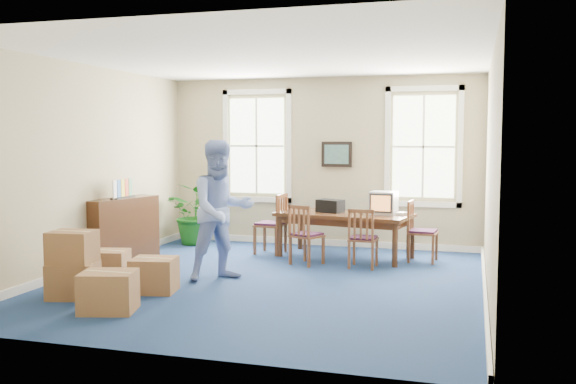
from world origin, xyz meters
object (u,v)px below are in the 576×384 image
(conference_table, at_px, (344,235))
(credenza, at_px, (123,231))
(chair_near_left, at_px, (307,234))
(potted_plant, at_px, (197,214))
(cardboard_boxes, at_px, (93,262))
(man, at_px, (222,210))
(crt_tv, at_px, (384,203))

(conference_table, height_order, credenza, credenza)
(chair_near_left, bearing_deg, potted_plant, -3.71)
(chair_near_left, xyz_separation_m, potted_plant, (-2.53, 1.31, 0.10))
(conference_table, height_order, cardboard_boxes, cardboard_boxes)
(chair_near_left, relative_size, man, 0.48)
(credenza, bearing_deg, cardboard_boxes, -54.57)
(potted_plant, relative_size, cardboard_boxes, 0.74)
(conference_table, distance_m, cardboard_boxes, 4.44)
(conference_table, distance_m, chair_near_left, 0.91)
(chair_near_left, height_order, credenza, credenza)
(credenza, distance_m, potted_plant, 2.08)
(credenza, bearing_deg, chair_near_left, 28.15)
(man, height_order, cardboard_boxes, man)
(conference_table, distance_m, potted_plant, 3.05)
(credenza, height_order, potted_plant, potted_plant)
(crt_tv, relative_size, cardboard_boxes, 0.29)
(crt_tv, height_order, potted_plant, potted_plant)
(man, bearing_deg, conference_table, 14.17)
(conference_table, height_order, crt_tv, crt_tv)
(crt_tv, xyz_separation_m, cardboard_boxes, (-3.27, -3.65, -0.51))
(potted_plant, bearing_deg, conference_table, -10.12)
(cardboard_boxes, bearing_deg, credenza, 111.19)
(conference_table, relative_size, cardboard_boxes, 1.41)
(cardboard_boxes, bearing_deg, potted_plant, 95.42)
(conference_table, relative_size, chair_near_left, 2.29)
(chair_near_left, bearing_deg, conference_table, -97.36)
(chair_near_left, bearing_deg, man, 80.51)
(chair_near_left, height_order, cardboard_boxes, chair_near_left)
(crt_tv, distance_m, potted_plant, 3.71)
(cardboard_boxes, bearing_deg, crt_tv, 48.13)
(chair_near_left, distance_m, credenza, 3.04)
(conference_table, bearing_deg, credenza, -146.14)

